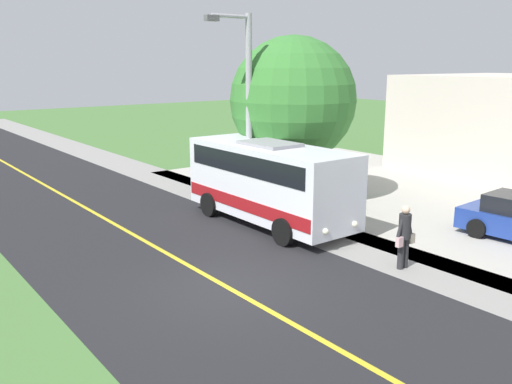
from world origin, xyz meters
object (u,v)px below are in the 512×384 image
Objects in this scene: pedestrian_with_bags at (404,235)px; tree_curbside at (293,100)px; shuttle_bus_front at (269,179)px; street_light_pole at (246,105)px.

pedestrian_with_bags is 8.88m from tree_curbside.
street_light_pole reaches higher than shuttle_bus_front.
street_light_pole is at bearing 5.21° from tree_curbside.
pedestrian_with_bags is at bearing 92.37° from shuttle_bus_front.
tree_curbside is (-2.53, -0.23, 0.06)m from street_light_pole.
shuttle_bus_front is 0.95× the size of street_light_pole.
pedestrian_with_bags is 0.25× the size of street_light_pole.
pedestrian_with_bags is 0.27× the size of tree_curbside.
street_light_pole is 1.10× the size of tree_curbside.
shuttle_bus_front is 3.88× the size of pedestrian_with_bags.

